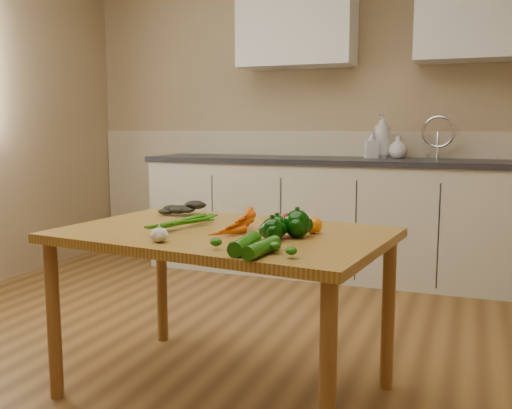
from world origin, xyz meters
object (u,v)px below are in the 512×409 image
at_px(garlic_bulb, 159,235).
at_px(tomato_a, 289,221).
at_px(carrot_bunch, 222,223).
at_px(zucchini_b, 245,244).
at_px(tomato_b, 298,219).
at_px(zucchini_a, 262,248).
at_px(pepper_b, 297,224).
at_px(soap_bottle_b, 372,145).
at_px(leafy_greens, 183,205).
at_px(pepper_a, 277,227).
at_px(pepper_c, 272,230).
at_px(tomato_c, 314,225).
at_px(soap_bottle_a, 382,136).
at_px(table, 223,249).
at_px(soap_bottle_c, 398,147).

height_order(garlic_bulb, tomato_a, tomato_a).
bearing_deg(carrot_bunch, zucchini_b, -47.79).
distance_m(tomato_a, tomato_b, 0.04).
height_order(garlic_bulb, zucchini_a, garlic_bulb).
height_order(pepper_b, tomato_a, pepper_b).
relative_size(soap_bottle_b, leafy_greens, 1.07).
bearing_deg(pepper_a, zucchini_a, -80.60).
xyz_separation_m(soap_bottle_b, zucchini_a, (0.07, -2.57, -0.27)).
bearing_deg(pepper_c, garlic_bulb, -155.74).
relative_size(pepper_b, tomato_b, 1.28).
relative_size(pepper_a, tomato_a, 1.16).
bearing_deg(tomato_c, zucchini_b, -107.79).
bearing_deg(soap_bottle_a, pepper_b, -44.33).
xyz_separation_m(pepper_b, tomato_a, (-0.09, 0.17, -0.02)).
distance_m(leafy_greens, garlic_bulb, 0.67).
bearing_deg(soap_bottle_a, soap_bottle_b, -87.75).
distance_m(pepper_b, tomato_a, 0.19).
height_order(tomato_b, zucchini_a, tomato_b).
xyz_separation_m(soap_bottle_a, tomato_a, (-0.06, -2.13, -0.33)).
bearing_deg(leafy_greens, pepper_b, -26.94).
relative_size(soap_bottle_b, garlic_bulb, 3.10).
relative_size(soap_bottle_a, zucchini_a, 1.59).
xyz_separation_m(garlic_bulb, pepper_b, (0.45, 0.28, 0.03)).
distance_m(soap_bottle_b, pepper_b, 2.24).
distance_m(carrot_bunch, zucchini_a, 0.48).
xyz_separation_m(table, tomato_c, (0.37, 0.08, 0.11)).
bearing_deg(garlic_bulb, leafy_greens, 110.74).
height_order(garlic_bulb, pepper_a, pepper_a).
bearing_deg(tomato_a, garlic_bulb, -129.31).
xyz_separation_m(table, soap_bottle_a, (0.30, 2.27, 0.44)).
distance_m(leafy_greens, zucchini_b, 0.89).
height_order(pepper_b, zucchini_b, pepper_b).
relative_size(soap_bottle_c, pepper_a, 2.10).
xyz_separation_m(pepper_c, tomato_a, (-0.02, 0.27, -0.01)).
height_order(soap_bottle_b, soap_bottle_c, soap_bottle_b).
height_order(pepper_a, pepper_c, pepper_c).
bearing_deg(soap_bottle_c, soap_bottle_a, -157.63).
bearing_deg(tomato_b, zucchini_b, -94.47).
distance_m(pepper_b, zucchini_b, 0.33).
bearing_deg(tomato_a, pepper_a, -85.75).
bearing_deg(soap_bottle_c, leafy_greens, -82.81).
bearing_deg(zucchini_b, zucchini_a, -21.89).
bearing_deg(tomato_b, zucchini_a, -86.34).
bearing_deg(tomato_c, soap_bottle_c, 88.48).
bearing_deg(pepper_b, soap_bottle_b, 92.36).
xyz_separation_m(garlic_bulb, tomato_a, (0.37, 0.45, 0.01)).
bearing_deg(zucchini_b, table, 124.67).
height_order(soap_bottle_b, pepper_b, soap_bottle_b).
height_order(soap_bottle_c, pepper_b, soap_bottle_c).
distance_m(soap_bottle_c, pepper_b, 2.29).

